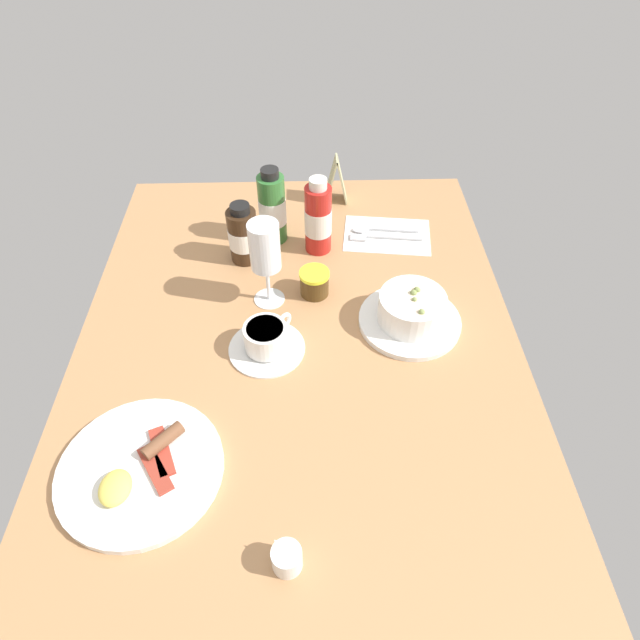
% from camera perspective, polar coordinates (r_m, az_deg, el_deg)
% --- Properties ---
extents(ground_plane, '(1.10, 0.84, 0.03)m').
position_cam_1_polar(ground_plane, '(1.04, -2.29, -2.37)').
color(ground_plane, '#B27F51').
extents(porridge_bowl, '(0.20, 0.20, 0.08)m').
position_cam_1_polar(porridge_bowl, '(1.04, 9.65, 0.94)').
color(porridge_bowl, white).
rests_on(porridge_bowl, ground_plane).
extents(cutlery_setting, '(0.16, 0.21, 0.01)m').
position_cam_1_polar(cutlery_setting, '(1.27, 6.94, 8.99)').
color(cutlery_setting, white).
rests_on(cutlery_setting, ground_plane).
extents(coffee_cup, '(0.14, 0.14, 0.06)m').
position_cam_1_polar(coffee_cup, '(0.99, -5.72, -2.09)').
color(coffee_cup, white).
rests_on(coffee_cup, ground_plane).
extents(creamer_jug, '(0.05, 0.05, 0.05)m').
position_cam_1_polar(creamer_jug, '(0.79, -3.59, -23.87)').
color(creamer_jug, white).
rests_on(creamer_jug, ground_plane).
extents(wine_glass, '(0.06, 0.06, 0.19)m').
position_cam_1_polar(wine_glass, '(1.02, -5.86, 7.38)').
color(wine_glass, white).
rests_on(wine_glass, ground_plane).
extents(jam_jar, '(0.06, 0.06, 0.06)m').
position_cam_1_polar(jam_jar, '(1.09, -0.60, 3.99)').
color(jam_jar, '#493215').
rests_on(jam_jar, ground_plane).
extents(sauce_bottle_brown, '(0.06, 0.06, 0.14)m').
position_cam_1_polar(sauce_bottle_brown, '(1.17, -8.15, 8.91)').
color(sauce_bottle_brown, '#382314').
rests_on(sauce_bottle_brown, ground_plane).
extents(sauce_bottle_red, '(0.06, 0.06, 0.18)m').
position_cam_1_polar(sauce_bottle_red, '(1.18, -0.20, 10.70)').
color(sauce_bottle_red, '#B21E19').
rests_on(sauce_bottle_red, ground_plane).
extents(sauce_bottle_green, '(0.06, 0.06, 0.18)m').
position_cam_1_polar(sauce_bottle_green, '(1.21, -5.08, 11.73)').
color(sauce_bottle_green, '#337233').
rests_on(sauce_bottle_green, ground_plane).
extents(breakfast_plate, '(0.25, 0.25, 0.04)m').
position_cam_1_polar(breakfast_plate, '(0.90, -18.53, -14.78)').
color(breakfast_plate, white).
rests_on(breakfast_plate, ground_plane).
extents(menu_card, '(0.05, 0.06, 0.12)m').
position_cam_1_polar(menu_card, '(1.35, 1.73, 14.66)').
color(menu_card, '#B3B385').
rests_on(menu_card, ground_plane).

